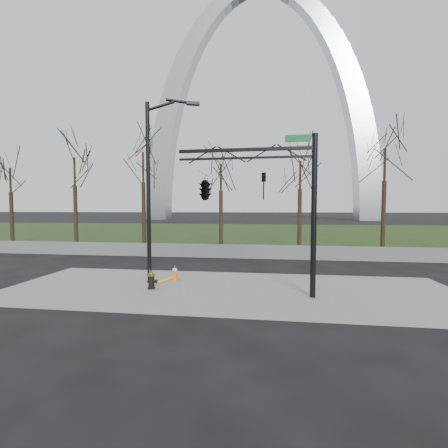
# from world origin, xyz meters

# --- Properties ---
(ground) EXTENTS (500.00, 500.00, 0.00)m
(ground) POSITION_xyz_m (0.00, 0.00, 0.00)
(ground) COLOR black
(ground) RESTS_ON ground
(sidewalk) EXTENTS (18.00, 6.00, 0.10)m
(sidewalk) POSITION_xyz_m (0.00, 0.00, 0.05)
(sidewalk) COLOR gray
(sidewalk) RESTS_ON ground
(grass_strip) EXTENTS (120.00, 40.00, 0.06)m
(grass_strip) POSITION_xyz_m (0.00, 30.00, 0.03)
(grass_strip) COLOR #1F3513
(grass_strip) RESTS_ON ground
(guardrail) EXTENTS (60.00, 0.30, 0.90)m
(guardrail) POSITION_xyz_m (0.00, 8.00, 0.45)
(guardrail) COLOR #59595B
(guardrail) RESTS_ON ground
(gateway_arch) EXTENTS (66.00, 6.00, 65.00)m
(gateway_arch) POSITION_xyz_m (0.00, 75.00, 32.50)
(gateway_arch) COLOR #B2B4B9
(gateway_arch) RESTS_ON ground
(tree_row) EXTENTS (60.76, 4.00, 8.59)m
(tree_row) POSITION_xyz_m (7.38, 12.00, 4.30)
(tree_row) COLOR black
(tree_row) RESTS_ON ground
(fire_hydrant) EXTENTS (0.45, 0.30, 0.74)m
(fire_hydrant) POSITION_xyz_m (-3.05, -0.46, 0.44)
(fire_hydrant) COLOR black
(fire_hydrant) RESTS_ON sidewalk
(traffic_cone) EXTENTS (0.41, 0.41, 0.68)m
(traffic_cone) POSITION_xyz_m (-2.56, 1.08, 0.44)
(traffic_cone) COLOR #F45F0C
(traffic_cone) RESTS_ON sidewalk
(street_light) EXTENTS (2.33, 0.86, 8.21)m
(street_light) POSITION_xyz_m (-3.47, 0.99, 4.69)
(street_light) COLOR black
(street_light) RESTS_ON ground
(traffic_signal_mast) EXTENTS (5.10, 2.49, 6.00)m
(traffic_signal_mast) POSITION_xyz_m (-0.04, -0.71, 4.15)
(traffic_signal_mast) COLOR black
(traffic_signal_mast) RESTS_ON ground
(caution_tape) EXTENTS (1.14, 1.54, 0.39)m
(caution_tape) POSITION_xyz_m (-3.09, 0.27, 0.42)
(caution_tape) COLOR #FCF50D
(caution_tape) RESTS_ON ground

